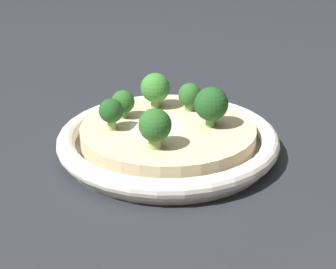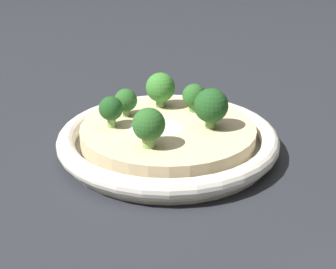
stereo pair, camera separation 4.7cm
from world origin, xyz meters
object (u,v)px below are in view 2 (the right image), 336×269
Objects in this scene: broccoli_front_left at (160,88)px; broccoli_left at (194,96)px; broccoli_front_right at (111,109)px; broccoli_back at (211,106)px; risotto_bowl at (168,137)px; broccoli_right at (149,126)px; broccoli_front at (126,101)px.

broccoli_front_left is 0.04m from broccoli_left.
broccoli_front_right is 0.78× the size of broccoli_back.
broccoli_back is at bearing 123.66° from risotto_bowl.
broccoli_right reaches higher than risotto_bowl.
broccoli_front_right is (0.08, 0.01, -0.00)m from broccoli_front_left.
broccoli_right is 0.90× the size of broccoli_back.
broccoli_front_left reaches higher than risotto_bowl.
risotto_bowl is 0.07m from broccoli_right.
broccoli_right is 0.09m from broccoli_front.
risotto_bowl is at bearing 105.54° from broccoli_front.
broccoli_left is (-0.07, 0.05, -0.00)m from broccoli_front.
broccoli_front_left reaches higher than broccoli_front_right.
broccoli_front_right is 1.06× the size of broccoli_front.
broccoli_back is 1.36× the size of broccoli_front.
broccoli_front_right is at bearing -18.06° from broccoli_left.
broccoli_back is at bearing 113.83° from broccoli_front.
broccoli_back is (0.01, 0.09, 0.00)m from broccoli_front_left.
broccoli_front_right is at bearing 22.63° from broccoli_front.
broccoli_front_left is at bearing -65.45° from broccoli_left.
broccoli_right is 0.11m from broccoli_front_left.
broccoli_front_right is at bearing -47.08° from broccoli_back.
broccoli_left is (-0.10, -0.03, -0.00)m from broccoli_right.
broccoli_front_right is at bearing 4.43° from broccoli_front_left.
broccoli_front is (-0.04, -0.08, -0.00)m from broccoli_right.
broccoli_front_right is (0.05, -0.04, 0.04)m from risotto_bowl.
risotto_bowl is 5.54× the size of broccoli_back.
broccoli_front_left is 1.28× the size of broccoli_left.
broccoli_front_right reaches higher than broccoli_front.
risotto_bowl is 0.07m from broccoli_front.
broccoli_left is (-0.03, -0.05, -0.01)m from broccoli_back.
broccoli_front is at bearing -74.46° from risotto_bowl.
broccoli_front_left reaches higher than broccoli_front.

